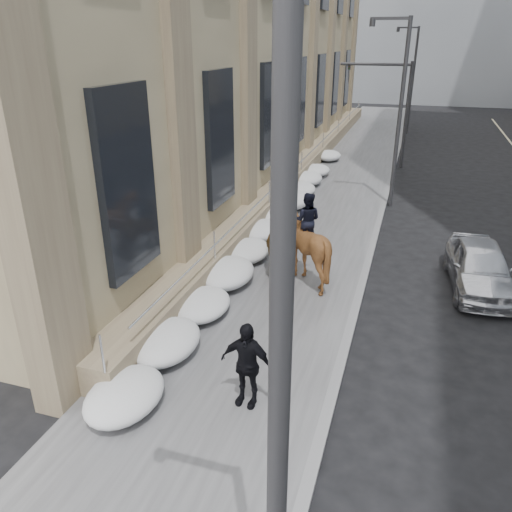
{
  "coord_description": "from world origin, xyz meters",
  "views": [
    {
      "loc": [
        3.67,
        -9.04,
        7.16
      ],
      "look_at": [
        -0.1,
        2.85,
        1.7
      ],
      "focal_mm": 35.0,
      "sensor_mm": 36.0,
      "label": 1
    }
  ],
  "objects": [
    {
      "name": "bg_building_far",
      "position": [
        -6.0,
        72.0,
        10.0
      ],
      "size": [
        24.0,
        12.0,
        20.0
      ],
      "primitive_type": "cube",
      "color": "gray",
      "rests_on": "ground"
    },
    {
      "name": "streetlight_mid",
      "position": [
        2.74,
        14.0,
        4.58
      ],
      "size": [
        1.71,
        0.24,
        8.0
      ],
      "color": "#2D2D30",
      "rests_on": "ground"
    },
    {
      "name": "traffic_signal",
      "position": [
        2.07,
        22.0,
        4.0
      ],
      "size": [
        4.1,
        0.22,
        6.0
      ],
      "color": "#2D2D30",
      "rests_on": "ground"
    },
    {
      "name": "mounted_horse_left",
      "position": [
        0.0,
        5.29,
        1.12
      ],
      "size": [
        1.71,
        2.39,
        2.59
      ],
      "rotation": [
        0.0,
        0.0,
        3.51
      ],
      "color": "#473115",
      "rests_on": "sidewalk"
    },
    {
      "name": "sidewalk",
      "position": [
        0.0,
        10.0,
        0.06
      ],
      "size": [
        5.0,
        80.0,
        0.12
      ],
      "primitive_type": "cube",
      "color": "#48474A",
      "rests_on": "ground"
    },
    {
      "name": "car_silver",
      "position": [
        6.03,
        6.27,
        0.73
      ],
      "size": [
        2.05,
        4.41,
        1.46
      ],
      "primitive_type": "imported",
      "rotation": [
        0.0,
        0.0,
        0.08
      ],
      "color": "silver",
      "rests_on": "ground"
    },
    {
      "name": "ground",
      "position": [
        0.0,
        0.0,
        0.0
      ],
      "size": [
        140.0,
        140.0,
        0.0
      ],
      "primitive_type": "plane",
      "color": "black",
      "rests_on": "ground"
    },
    {
      "name": "mounted_horse_right",
      "position": [
        0.81,
        5.01,
        1.35
      ],
      "size": [
        1.94,
        2.17,
        2.81
      ],
      "rotation": [
        0.0,
        0.0,
        3.18
      ],
      "color": "#4E2E16",
      "rests_on": "sidewalk"
    },
    {
      "name": "limestone_building",
      "position": [
        -5.26,
        19.96,
        8.9
      ],
      "size": [
        6.1,
        44.0,
        18.0
      ],
      "color": "#8B7C5B",
      "rests_on": "ground"
    },
    {
      "name": "streetlight_far",
      "position": [
        2.74,
        34.0,
        4.58
      ],
      "size": [
        1.71,
        0.24,
        8.0
      ],
      "color": "#2D2D30",
      "rests_on": "ground"
    },
    {
      "name": "pedestrian",
      "position": [
        0.94,
        -1.08,
        1.07
      ],
      "size": [
        1.15,
        0.55,
        1.91
      ],
      "primitive_type": "imported",
      "rotation": [
        0.0,
        0.0,
        -0.08
      ],
      "color": "black",
      "rests_on": "sidewalk"
    },
    {
      "name": "snow_bank",
      "position": [
        -1.42,
        8.11,
        0.47
      ],
      "size": [
        1.7,
        18.1,
        0.76
      ],
      "color": "silver",
      "rests_on": "sidewalk"
    },
    {
      "name": "curb",
      "position": [
        2.62,
        10.0,
        0.06
      ],
      "size": [
        0.24,
        80.0,
        0.12
      ],
      "primitive_type": "cube",
      "color": "slate",
      "rests_on": "ground"
    },
    {
      "name": "streetlight_near",
      "position": [
        2.74,
        -6.0,
        4.58
      ],
      "size": [
        1.71,
        0.24,
        8.0
      ],
      "color": "#2D2D30",
      "rests_on": "ground"
    }
  ]
}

